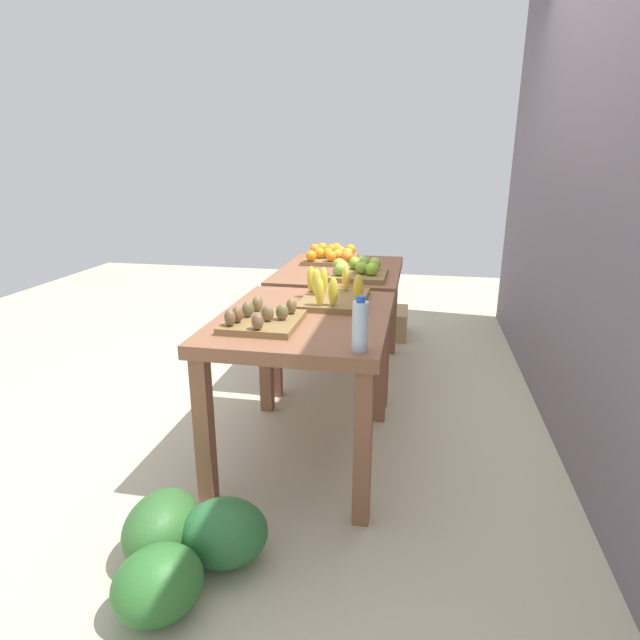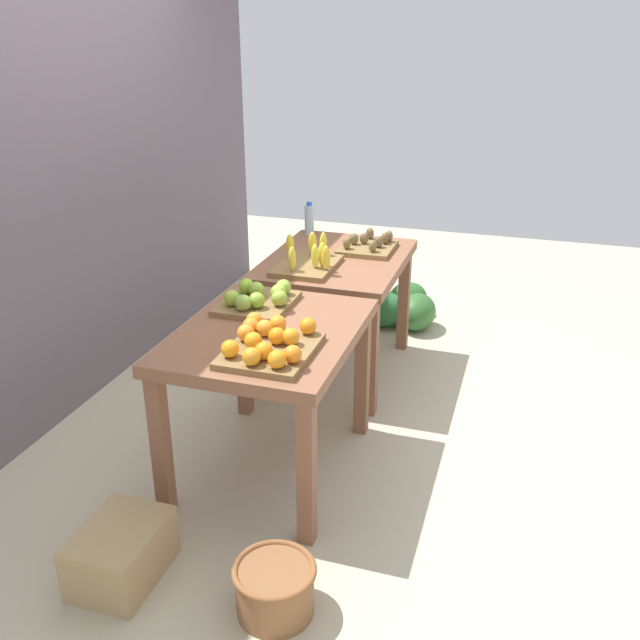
{
  "view_description": "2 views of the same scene",
  "coord_description": "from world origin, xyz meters",
  "px_view_note": "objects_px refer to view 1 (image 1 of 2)",
  "views": [
    {
      "loc": [
        2.87,
        0.52,
        1.47
      ],
      "look_at": [
        -0.07,
        -0.05,
        0.54
      ],
      "focal_mm": 29.12,
      "sensor_mm": 36.0,
      "label": 1
    },
    {
      "loc": [
        -3.3,
        -1.12,
        2.07
      ],
      "look_at": [
        0.09,
        -0.05,
        0.55
      ],
      "focal_mm": 39.26,
      "sensor_mm": 36.0,
      "label": 2
    }
  ],
  "objects_px": {
    "water_bottle": "(360,326)",
    "cardboard_produce_box": "(389,322)",
    "display_table_right": "(305,337)",
    "display_table_left": "(340,284)",
    "banana_crate": "(333,294)",
    "apple_bin": "(358,270)",
    "wicker_basket": "(315,319)",
    "watermelon_pile": "(183,545)",
    "orange_bin": "(332,255)",
    "kiwi_bin": "(262,319)"
  },
  "relations": [
    {
      "from": "water_bottle",
      "to": "cardboard_produce_box",
      "type": "height_order",
      "value": "water_bottle"
    },
    {
      "from": "display_table_right",
      "to": "display_table_left",
      "type": "bearing_deg",
      "value": 180.0
    },
    {
      "from": "display_table_left",
      "to": "banana_crate",
      "type": "xyz_separation_m",
      "value": [
        0.88,
        0.1,
        0.15
      ]
    },
    {
      "from": "apple_bin",
      "to": "wicker_basket",
      "type": "distance_m",
      "value": 1.4
    },
    {
      "from": "watermelon_pile",
      "to": "apple_bin",
      "type": "bearing_deg",
      "value": 166.84
    },
    {
      "from": "orange_bin",
      "to": "watermelon_pile",
      "type": "bearing_deg",
      "value": -4.28
    },
    {
      "from": "apple_bin",
      "to": "banana_crate",
      "type": "height_order",
      "value": "banana_crate"
    },
    {
      "from": "display_table_left",
      "to": "water_bottle",
      "type": "distance_m",
      "value": 1.6
    },
    {
      "from": "display_table_left",
      "to": "apple_bin",
      "type": "relative_size",
      "value": 2.6
    },
    {
      "from": "display_table_left",
      "to": "apple_bin",
      "type": "height_order",
      "value": "apple_bin"
    },
    {
      "from": "apple_bin",
      "to": "water_bottle",
      "type": "bearing_deg",
      "value": 7.32
    },
    {
      "from": "banana_crate",
      "to": "cardboard_produce_box",
      "type": "distance_m",
      "value": 1.91
    },
    {
      "from": "kiwi_bin",
      "to": "wicker_basket",
      "type": "relative_size",
      "value": 1.16
    },
    {
      "from": "wicker_basket",
      "to": "cardboard_produce_box",
      "type": "distance_m",
      "value": 0.65
    },
    {
      "from": "kiwi_bin",
      "to": "cardboard_produce_box",
      "type": "height_order",
      "value": "kiwi_bin"
    },
    {
      "from": "apple_bin",
      "to": "wicker_basket",
      "type": "height_order",
      "value": "apple_bin"
    },
    {
      "from": "kiwi_bin",
      "to": "watermelon_pile",
      "type": "relative_size",
      "value": 0.58
    },
    {
      "from": "display_table_left",
      "to": "display_table_right",
      "type": "xyz_separation_m",
      "value": [
        1.12,
        0.0,
        0.0
      ]
    },
    {
      "from": "kiwi_bin",
      "to": "display_table_right",
      "type": "bearing_deg",
      "value": 143.69
    },
    {
      "from": "orange_bin",
      "to": "wicker_basket",
      "type": "distance_m",
      "value": 0.97
    },
    {
      "from": "display_table_left",
      "to": "watermelon_pile",
      "type": "height_order",
      "value": "display_table_left"
    },
    {
      "from": "water_bottle",
      "to": "banana_crate",
      "type": "bearing_deg",
      "value": -162.05
    },
    {
      "from": "apple_bin",
      "to": "water_bottle",
      "type": "relative_size",
      "value": 1.85
    },
    {
      "from": "display_table_left",
      "to": "banana_crate",
      "type": "height_order",
      "value": "banana_crate"
    },
    {
      "from": "apple_bin",
      "to": "water_bottle",
      "type": "distance_m",
      "value": 1.32
    },
    {
      "from": "display_table_right",
      "to": "cardboard_produce_box",
      "type": "relative_size",
      "value": 2.6
    },
    {
      "from": "orange_bin",
      "to": "banana_crate",
      "type": "distance_m",
      "value": 1.13
    },
    {
      "from": "display_table_left",
      "to": "cardboard_produce_box",
      "type": "xyz_separation_m",
      "value": [
        -0.89,
        0.3,
        -0.53
      ]
    },
    {
      "from": "cardboard_produce_box",
      "to": "apple_bin",
      "type": "bearing_deg",
      "value": -7.73
    },
    {
      "from": "display_table_left",
      "to": "display_table_right",
      "type": "height_order",
      "value": "same"
    },
    {
      "from": "banana_crate",
      "to": "cardboard_produce_box",
      "type": "relative_size",
      "value": 1.1
    },
    {
      "from": "wicker_basket",
      "to": "display_table_right",
      "type": "bearing_deg",
      "value": 9.97
    },
    {
      "from": "cardboard_produce_box",
      "to": "display_table_left",
      "type": "bearing_deg",
      "value": -18.69
    },
    {
      "from": "banana_crate",
      "to": "kiwi_bin",
      "type": "distance_m",
      "value": 0.5
    },
    {
      "from": "apple_bin",
      "to": "watermelon_pile",
      "type": "relative_size",
      "value": 0.63
    },
    {
      "from": "orange_bin",
      "to": "wicker_basket",
      "type": "height_order",
      "value": "orange_bin"
    },
    {
      "from": "orange_bin",
      "to": "kiwi_bin",
      "type": "xyz_separation_m",
      "value": [
        1.56,
        -0.05,
        -0.01
      ]
    },
    {
      "from": "kiwi_bin",
      "to": "water_bottle",
      "type": "xyz_separation_m",
      "value": [
        0.23,
        0.46,
        0.07
      ]
    },
    {
      "from": "orange_bin",
      "to": "cardboard_produce_box",
      "type": "distance_m",
      "value": 1.03
    },
    {
      "from": "display_table_right",
      "to": "water_bottle",
      "type": "relative_size",
      "value": 4.8
    },
    {
      "from": "kiwi_bin",
      "to": "wicker_basket",
      "type": "distance_m",
      "value": 2.3
    },
    {
      "from": "cardboard_produce_box",
      "to": "wicker_basket",
      "type": "bearing_deg",
      "value": -88.62
    },
    {
      "from": "water_bottle",
      "to": "cardboard_produce_box",
      "type": "distance_m",
      "value": 2.55
    },
    {
      "from": "display_table_right",
      "to": "apple_bin",
      "type": "bearing_deg",
      "value": 170.51
    },
    {
      "from": "water_bottle",
      "to": "wicker_basket",
      "type": "xyz_separation_m",
      "value": [
        -2.42,
        -0.66,
        -0.75
      ]
    },
    {
      "from": "orange_bin",
      "to": "apple_bin",
      "type": "distance_m",
      "value": 0.54
    },
    {
      "from": "watermelon_pile",
      "to": "kiwi_bin",
      "type": "bearing_deg",
      "value": 170.28
    },
    {
      "from": "watermelon_pile",
      "to": "orange_bin",
      "type": "bearing_deg",
      "value": 175.72
    },
    {
      "from": "apple_bin",
      "to": "wicker_basket",
      "type": "relative_size",
      "value": 1.25
    },
    {
      "from": "banana_crate",
      "to": "cardboard_produce_box",
      "type": "xyz_separation_m",
      "value": [
        -1.77,
        0.2,
        -0.69
      ]
    }
  ]
}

